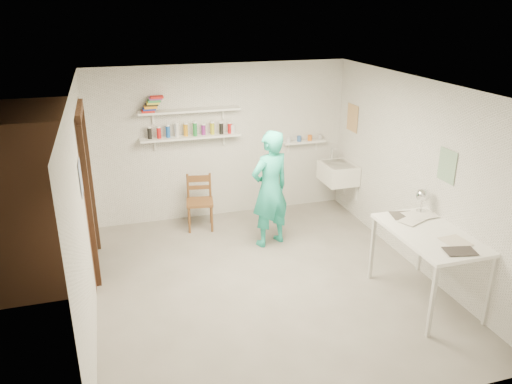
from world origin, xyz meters
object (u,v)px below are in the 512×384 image
object	(u,v)px
wooden_chair	(200,202)
desk_lamp	(423,195)
wall_clock	(270,165)
belfast_sink	(338,173)
man	(270,189)
work_table	(426,267)

from	to	relation	value
wooden_chair	desk_lamp	size ratio (longest dim) A/B	5.22
wall_clock	belfast_sink	bearing A→B (deg)	1.77
man	work_table	bearing A→B (deg)	104.73
work_table	wall_clock	bearing A→B (deg)	119.56
desk_lamp	man	bearing A→B (deg)	137.20
work_table	man	bearing A→B (deg)	123.74
man	wooden_chair	bearing A→B (deg)	-62.07
wooden_chair	desk_lamp	distance (m)	3.24
wall_clock	work_table	distance (m)	2.50
work_table	belfast_sink	bearing A→B (deg)	87.56
desk_lamp	belfast_sink	bearing A→B (deg)	92.90
man	wall_clock	size ratio (longest dim) A/B	5.56
man	wall_clock	world-z (taller)	man
wooden_chair	man	bearing A→B (deg)	-33.66
man	work_table	distance (m)	2.30
belfast_sink	wooden_chair	xyz separation A→B (m)	(-2.22, 0.09, -0.28)
man	wooden_chair	xyz separation A→B (m)	(-0.85, 0.79, -0.41)
belfast_sink	man	xyz separation A→B (m)	(-1.37, -0.70, 0.13)
belfast_sink	desk_lamp	size ratio (longest dim) A/B	3.69
wooden_chair	work_table	world-z (taller)	work_table
wooden_chair	desk_lamp	xyz separation A→B (m)	(2.32, -2.16, 0.66)
man	wooden_chair	world-z (taller)	man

